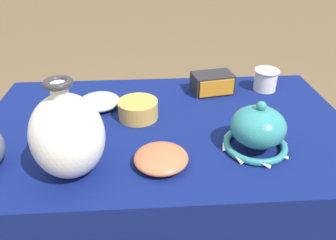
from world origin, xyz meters
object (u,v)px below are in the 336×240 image
(bowl_shallow_celadon, at_px, (99,102))
(cup_wide_ivory, at_px, (266,79))
(vase_dome_bell, at_px, (257,130))
(vase_tall_bulbous, at_px, (68,135))
(mosaic_tile_box, at_px, (212,83))
(bowl_shallow_terracotta, at_px, (161,158))
(pot_squat_ochre, at_px, (138,109))

(bowl_shallow_celadon, relative_size, cup_wide_ivory, 1.49)
(vase_dome_bell, bearing_deg, vase_tall_bulbous, -171.62)
(vase_dome_bell, distance_m, bowl_shallow_celadon, 0.60)
(vase_tall_bulbous, distance_m, mosaic_tile_box, 0.69)
(vase_dome_bell, distance_m, cup_wide_ivory, 0.45)
(mosaic_tile_box, relative_size, bowl_shallow_terracotta, 1.12)
(vase_dome_bell, distance_m, bowl_shallow_terracotta, 0.31)
(cup_wide_ivory, xyz_separation_m, bowl_shallow_terracotta, (-0.46, -0.48, -0.03))
(vase_tall_bulbous, relative_size, vase_dome_bell, 1.35)
(vase_dome_bell, distance_m, pot_squat_ochre, 0.43)
(vase_tall_bulbous, relative_size, cup_wide_ivory, 2.70)
(vase_dome_bell, distance_m, mosaic_tile_box, 0.41)
(mosaic_tile_box, xyz_separation_m, pot_squat_ochre, (-0.30, -0.19, -0.01))
(cup_wide_ivory, distance_m, bowl_shallow_terracotta, 0.67)
(vase_tall_bulbous, height_order, bowl_shallow_terracotta, vase_tall_bulbous)
(bowl_shallow_celadon, bearing_deg, bowl_shallow_terracotta, -59.22)
(bowl_shallow_terracotta, xyz_separation_m, pot_squat_ochre, (-0.07, 0.28, 0.01))
(mosaic_tile_box, height_order, cup_wide_ivory, cup_wide_ivory)
(vase_dome_bell, relative_size, bowl_shallow_terracotta, 1.32)
(cup_wide_ivory, height_order, pot_squat_ochre, cup_wide_ivory)
(bowl_shallow_celadon, bearing_deg, vase_dome_bell, -30.52)
(vase_tall_bulbous, xyz_separation_m, cup_wide_ivory, (0.71, 0.50, -0.07))
(vase_tall_bulbous, bearing_deg, mosaic_tile_box, 45.31)
(vase_tall_bulbous, bearing_deg, pot_squat_ochre, 58.78)
(bowl_shallow_celadon, distance_m, pot_squat_ochre, 0.18)
(mosaic_tile_box, distance_m, cup_wide_ivory, 0.23)
(vase_dome_bell, height_order, cup_wide_ivory, vase_dome_bell)
(bowl_shallow_celadon, distance_m, cup_wide_ivory, 0.69)
(vase_tall_bulbous, bearing_deg, bowl_shallow_celadon, 85.70)
(bowl_shallow_terracotta, bearing_deg, mosaic_tile_box, 63.47)
(vase_tall_bulbous, distance_m, cup_wide_ivory, 0.87)
(mosaic_tile_box, bearing_deg, vase_tall_bulbous, -144.77)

